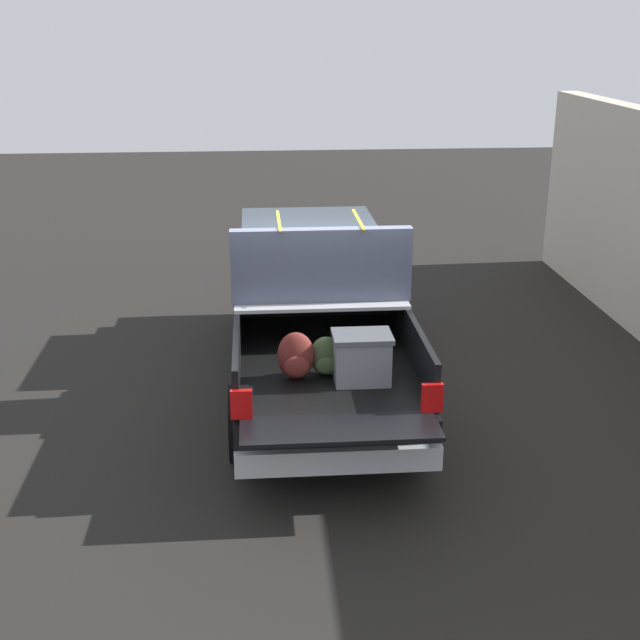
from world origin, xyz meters
The scene contains 2 objects.
ground_plane centered at (0.00, 0.00, 0.00)m, with size 40.00×40.00×0.00m, color black.
pickup_truck centered at (0.34, 0.00, 0.95)m, with size 6.05×2.06×2.23m.
Camera 1 is at (-9.65, 0.72, 4.35)m, focal length 47.59 mm.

